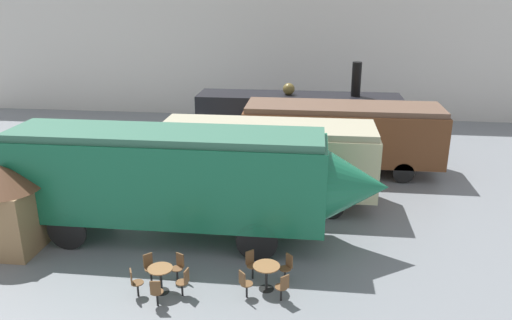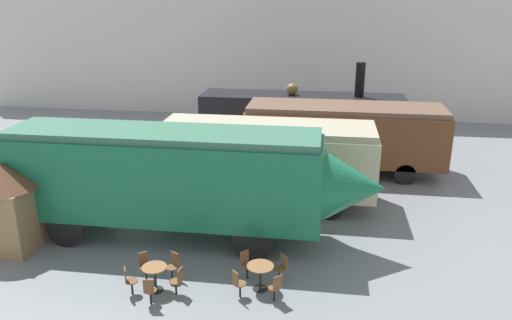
{
  "view_description": "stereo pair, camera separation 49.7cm",
  "coord_description": "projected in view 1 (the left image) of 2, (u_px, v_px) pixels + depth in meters",
  "views": [
    {
      "loc": [
        2.64,
        -18.31,
        8.26
      ],
      "look_at": [
        0.35,
        1.0,
        1.6
      ],
      "focal_mm": 35.0,
      "sensor_mm": 36.0,
      "label": 1
    },
    {
      "loc": [
        3.13,
        -18.24,
        8.26
      ],
      "look_at": [
        0.35,
        1.0,
        1.6
      ],
      "focal_mm": 35.0,
      "sensor_mm": 36.0,
      "label": 2
    }
  ],
  "objects": [
    {
      "name": "cafe_table_mid",
      "position": [
        266.0,
        271.0,
        14.32
      ],
      "size": [
        0.78,
        0.78,
        0.78
      ],
      "color": "black",
      "rests_on": "ground_plane"
    },
    {
      "name": "cafe_chair_6",
      "position": [
        283.0,
        286.0,
        13.76
      ],
      "size": [
        0.4,
        0.4,
        0.87
      ],
      "rotation": [
        0.0,
        0.0,
        8.59
      ],
      "color": "black",
      "rests_on": "ground_plane"
    },
    {
      "name": "cafe_chair_4",
      "position": [
        135.0,
        281.0,
        13.99
      ],
      "size": [
        0.4,
        0.38,
        0.87
      ],
      "rotation": [
        0.0,
        0.0,
        13.01
      ],
      "color": "black",
      "rests_on": "ground_plane"
    },
    {
      "name": "passenger_coach_vintage",
      "position": [
        267.0,
        157.0,
        19.88
      ],
      "size": [
        8.54,
        2.83,
        3.27
      ],
      "color": "beige",
      "rests_on": "ground_plane"
    },
    {
      "name": "cafe_chair_3",
      "position": [
        149.0,
        266.0,
        14.77
      ],
      "size": [
        0.4,
        0.4,
        0.87
      ],
      "rotation": [
        0.0,
        0.0,
        11.76
      ],
      "color": "black",
      "rests_on": "ground_plane"
    },
    {
      "name": "cafe_chair_8",
      "position": [
        251.0,
        263.0,
        14.94
      ],
      "size": [
        0.4,
        0.4,
        0.87
      ],
      "rotation": [
        0.0,
        0.0,
        11.73
      ],
      "color": "black",
      "rests_on": "ground_plane"
    },
    {
      "name": "cafe_chair_5",
      "position": [
        245.0,
        282.0,
        13.93
      ],
      "size": [
        0.4,
        0.4,
        0.87
      ],
      "rotation": [
        0.0,
        0.0,
        7.02
      ],
      "color": "black",
      "rests_on": "ground_plane"
    },
    {
      "name": "passenger_coach_wooden",
      "position": [
        342.0,
        132.0,
        23.43
      ],
      "size": [
        9.14,
        2.84,
        3.21
      ],
      "color": "brown",
      "rests_on": "ground_plane"
    },
    {
      "name": "cafe_chair_1",
      "position": [
        184.0,
        281.0,
        14.02
      ],
      "size": [
        0.38,
        0.36,
        0.87
      ],
      "rotation": [
        0.0,
        0.0,
        9.24
      ],
      "color": "black",
      "rests_on": "ground_plane"
    },
    {
      "name": "ticket_kiosk",
      "position": [
        7.0,
        204.0,
        16.16
      ],
      "size": [
        2.34,
        2.34,
        3.0
      ],
      "color": "#99754C",
      "rests_on": "ground_plane"
    },
    {
      "name": "cafe_chair_0",
      "position": [
        156.0,
        291.0,
        13.53
      ],
      "size": [
        0.36,
        0.37,
        0.87
      ],
      "rotation": [
        0.0,
        0.0,
        7.99
      ],
      "color": "black",
      "rests_on": "ground_plane"
    },
    {
      "name": "cafe_chair_2",
      "position": [
        178.0,
        265.0,
        14.78
      ],
      "size": [
        0.39,
        0.4,
        0.87
      ],
      "rotation": [
        0.0,
        0.0,
        10.5
      ],
      "color": "black",
      "rests_on": "ground_plane"
    },
    {
      "name": "cafe_chair_7",
      "position": [
        287.0,
        266.0,
        14.77
      ],
      "size": [
        0.4,
        0.4,
        0.87
      ],
      "rotation": [
        0.0,
        0.0,
        10.16
      ],
      "color": "black",
      "rests_on": "ground_plane"
    },
    {
      "name": "cafe_table_near",
      "position": [
        161.0,
        275.0,
        14.2
      ],
      "size": [
        0.72,
        0.72,
        0.78
      ],
      "color": "black",
      "rests_on": "ground_plane"
    },
    {
      "name": "streamlined_locomotive",
      "position": [
        189.0,
        176.0,
        16.64
      ],
      "size": [
        12.59,
        2.43,
        3.9
      ],
      "color": "#196B47",
      "rests_on": "ground_plane"
    },
    {
      "name": "ground_plane",
      "position": [
        245.0,
        205.0,
        20.17
      ],
      "size": [
        80.0,
        80.0,
        0.0
      ],
      "primitive_type": "plane",
      "color": "gray"
    },
    {
      "name": "backdrop_wall",
      "position": [
        276.0,
        49.0,
        32.97
      ],
      "size": [
        44.0,
        0.15,
        9.0
      ],
      "color": "silver",
      "rests_on": "ground_plane"
    },
    {
      "name": "visitor_person",
      "position": [
        178.0,
        196.0,
        18.93
      ],
      "size": [
        0.34,
        0.34,
        1.56
      ],
      "color": "#262633",
      "rests_on": "ground_plane"
    },
    {
      "name": "steam_locomotive",
      "position": [
        298.0,
        116.0,
        27.0
      ],
      "size": [
        10.82,
        2.42,
        4.72
      ],
      "color": "black",
      "rests_on": "ground_plane"
    }
  ]
}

